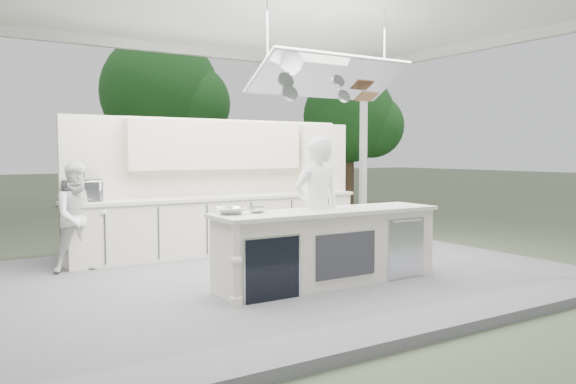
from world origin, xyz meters
TOP-DOWN VIEW (x-y plane):
  - ground at (0.00, 0.00)m, footprint 90.00×90.00m
  - stage_deck at (0.00, 0.00)m, footprint 8.00×6.00m
  - tent at (0.00, -0.01)m, footprint 8.20×6.20m
  - demo_island at (0.18, -0.91)m, footprint 3.10×0.79m
  - back_counter at (0.00, 1.90)m, footprint 5.08×0.72m
  - back_wall_unit at (0.44, 2.11)m, footprint 5.05×0.48m
  - tree_cluster at (-0.16, 9.77)m, footprint 19.55×9.40m
  - head_chef at (0.15, -0.70)m, footprint 0.71×0.48m
  - sous_chef at (-2.35, 1.55)m, footprint 0.79×0.63m
  - toaster_oven at (-2.20, 2.08)m, footprint 0.63×0.47m
  - bowl_large at (-1.10, -0.72)m, footprint 0.37×0.37m
  - bowl_small at (-0.76, -0.74)m, footprint 0.28×0.28m

SIDE VIEW (x-z plane):
  - ground at x=0.00m, z-range 0.00..0.00m
  - stage_deck at x=0.00m, z-range 0.00..0.12m
  - demo_island at x=0.18m, z-range 0.12..1.07m
  - back_counter at x=0.00m, z-range 0.12..1.07m
  - sous_chef at x=-2.35m, z-range 0.12..1.66m
  - head_chef at x=0.15m, z-range 0.12..2.00m
  - bowl_small at x=-0.76m, z-range 1.07..1.14m
  - bowl_large at x=-1.10m, z-range 1.07..1.15m
  - toaster_oven at x=-2.20m, z-range 1.07..1.39m
  - back_wall_unit at x=0.44m, z-range 0.45..2.70m
  - tree_cluster at x=-0.16m, z-range 0.36..6.21m
  - tent at x=0.00m, z-range 1.78..5.64m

